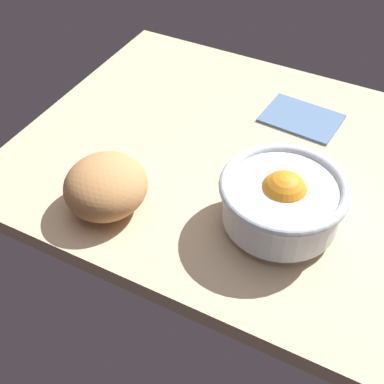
{
  "coord_description": "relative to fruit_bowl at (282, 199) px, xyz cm",
  "views": [
    {
      "loc": [
        -26.41,
        67.25,
        61.04
      ],
      "look_at": [
        0.14,
        16.47,
        5.0
      ],
      "focal_mm": 49.93,
      "sensor_mm": 36.0,
      "label": 1
    }
  ],
  "objects": [
    {
      "name": "napkin_folded",
      "position": [
        5.87,
        -27.48,
        -5.07
      ],
      "size": [
        14.83,
        11.2,
        0.98
      ],
      "primitive_type": "cube",
      "rotation": [
        0.0,
        0.0,
        -0.07
      ],
      "color": "slate",
      "rests_on": "ground"
    },
    {
      "name": "ground_plane",
      "position": [
        12.62,
        -12.19,
        -7.06
      ],
      "size": [
        76.23,
        63.26,
        3.0
      ],
      "primitive_type": "cube",
      "color": "#CDB18B"
    },
    {
      "name": "bread_loaf",
      "position": [
        25.52,
        8.56,
        -1.32
      ],
      "size": [
        14.36,
        14.94,
        8.48
      ],
      "primitive_type": "ellipsoid",
      "rotation": [
        0.0,
        0.0,
        4.83
      ],
      "color": "tan",
      "rests_on": "ground"
    },
    {
      "name": "fruit_bowl",
      "position": [
        0.0,
        0.0,
        0.0
      ],
      "size": [
        19.02,
        19.02,
        10.11
      ],
      "color": "silver",
      "rests_on": "ground"
    }
  ]
}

